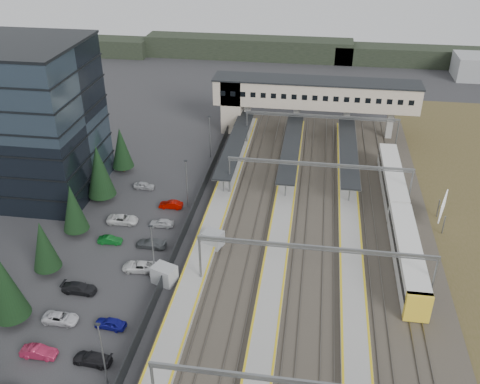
% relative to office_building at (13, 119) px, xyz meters
% --- Properties ---
extents(ground, '(220.00, 220.00, 0.00)m').
position_rel_office_building_xyz_m(ground, '(36.00, -12.00, -12.19)').
color(ground, '#2B2B2D').
rests_on(ground, ground).
extents(office_building, '(24.30, 18.30, 24.30)m').
position_rel_office_building_xyz_m(office_building, '(0.00, 0.00, 0.00)').
color(office_building, '#394A59').
rests_on(office_building, ground).
extents(conifer_row, '(4.42, 49.82, 9.50)m').
position_rel_office_building_xyz_m(conifer_row, '(14.00, -15.86, -7.36)').
color(conifer_row, black).
rests_on(conifer_row, ground).
extents(car_park, '(10.70, 44.23, 1.28)m').
position_rel_office_building_xyz_m(car_park, '(22.59, -21.63, -11.58)').
color(car_park, '#BDBBC1').
rests_on(car_park, ground).
extents(lampposts, '(0.50, 53.25, 8.07)m').
position_rel_office_building_xyz_m(lampposts, '(28.00, -10.75, -7.86)').
color(lampposts, slate).
rests_on(lampposts, ground).
extents(fence, '(0.08, 90.00, 2.00)m').
position_rel_office_building_xyz_m(fence, '(29.50, -7.00, -11.19)').
color(fence, '#26282B').
rests_on(fence, ground).
extents(relay_cabin_near, '(3.43, 2.98, 2.39)m').
position_rel_office_building_xyz_m(relay_cabin_near, '(29.44, -20.62, -11.00)').
color(relay_cabin_near, '#95979A').
rests_on(relay_cabin_near, ground).
extents(relay_cabin_far, '(3.19, 2.92, 2.41)m').
position_rel_office_building_xyz_m(relay_cabin_far, '(34.03, -12.12, -10.99)').
color(relay_cabin_far, '#95979A').
rests_on(relay_cabin_far, ground).
extents(rail_corridor, '(34.00, 90.00, 0.92)m').
position_rel_office_building_xyz_m(rail_corridor, '(45.34, -7.00, -11.90)').
color(rail_corridor, '#39332C').
rests_on(rail_corridor, ground).
extents(canopies, '(23.10, 30.00, 3.28)m').
position_rel_office_building_xyz_m(canopies, '(43.00, 15.00, -8.27)').
color(canopies, black).
rests_on(canopies, ground).
extents(footbridge, '(40.40, 6.40, 11.20)m').
position_rel_office_building_xyz_m(footbridge, '(43.70, 30.00, -4.26)').
color(footbridge, '#BDAD96').
rests_on(footbridge, ground).
extents(gantries, '(28.40, 62.28, 7.17)m').
position_rel_office_building_xyz_m(gantries, '(48.00, -9.00, -6.20)').
color(gantries, slate).
rests_on(gantries, ground).
extents(train, '(2.98, 41.45, 3.75)m').
position_rel_office_building_xyz_m(train, '(60.00, -3.15, -10.06)').
color(train, silver).
rests_on(train, ground).
extents(billboard, '(1.92, 5.36, 4.69)m').
position_rel_office_building_xyz_m(billboard, '(66.27, -1.68, -9.07)').
color(billboard, slate).
rests_on(billboard, ground).
extents(treeline_far, '(170.00, 19.00, 7.00)m').
position_rel_office_building_xyz_m(treeline_far, '(59.81, 80.28, -9.24)').
color(treeline_far, black).
rests_on(treeline_far, ground).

